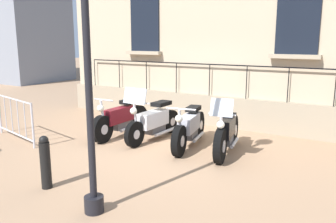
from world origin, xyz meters
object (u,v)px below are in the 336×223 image
at_px(motorcycle_white, 153,122).
at_px(bollard, 45,162).
at_px(motorcycle_maroon, 121,119).
at_px(motorcycle_silver, 189,128).
at_px(motorcycle_black, 227,134).
at_px(crowd_barrier, 15,118).

distance_m(motorcycle_white, bollard, 3.31).
distance_m(motorcycle_maroon, motorcycle_white, 0.91).
distance_m(motorcycle_maroon, motorcycle_silver, 1.92).
bearing_deg(motorcycle_maroon, motorcycle_black, 90.92).
height_order(motorcycle_silver, crowd_barrier, crowd_barrier).
height_order(motorcycle_white, motorcycle_black, motorcycle_white).
relative_size(motorcycle_maroon, crowd_barrier, 1.14).
bearing_deg(motorcycle_white, motorcycle_silver, 87.63).
relative_size(motorcycle_white, motorcycle_black, 1.05).
height_order(motorcycle_silver, bollard, motorcycle_silver).
height_order(motorcycle_white, bollard, motorcycle_white).
distance_m(motorcycle_white, motorcycle_black, 1.95).
bearing_deg(motorcycle_silver, motorcycle_white, -92.37).
bearing_deg(bollard, motorcycle_silver, 163.65).
bearing_deg(motorcycle_maroon, motorcycle_silver, 92.45).
bearing_deg(crowd_barrier, motorcycle_maroon, 130.08).
relative_size(motorcycle_maroon, motorcycle_white, 1.01).
distance_m(motorcycle_silver, motorcycle_black, 0.93).
bearing_deg(motorcycle_white, bollard, 1.03).
distance_m(crowd_barrier, bollard, 3.30).
bearing_deg(motorcycle_black, bollard, -30.22).
relative_size(motorcycle_maroon, motorcycle_black, 1.06).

